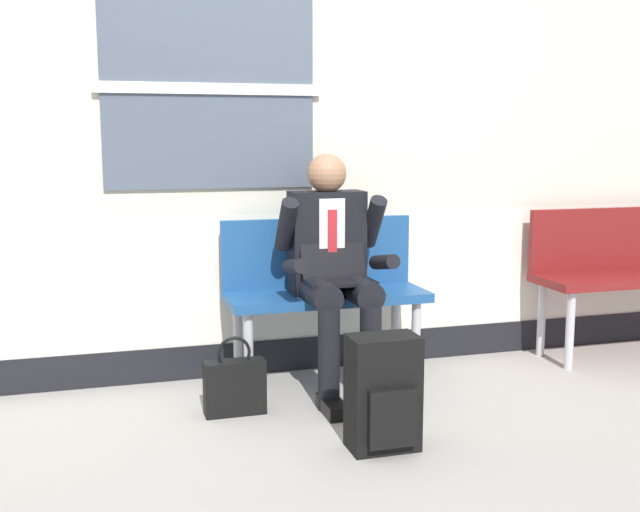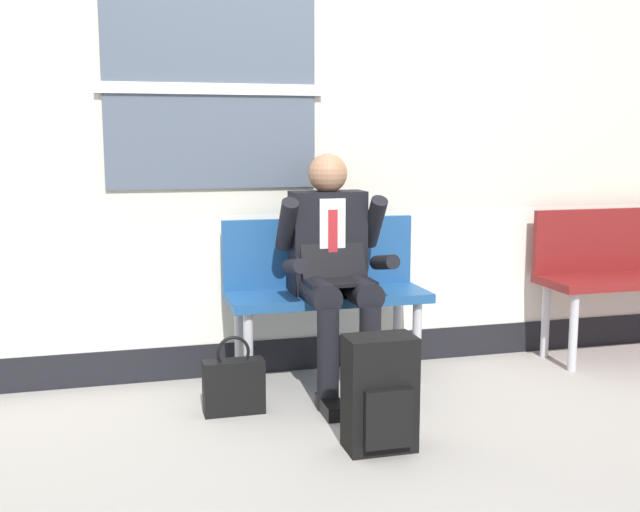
% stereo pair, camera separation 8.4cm
% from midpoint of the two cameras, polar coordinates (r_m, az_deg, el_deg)
% --- Properties ---
extents(ground_plane, '(18.00, 18.00, 0.00)m').
position_cam_midpoint_polar(ground_plane, '(4.12, -0.71, -10.44)').
color(ground_plane, '#9E9991').
extents(station_wall, '(6.06, 0.16, 2.71)m').
position_cam_midpoint_polar(station_wall, '(4.42, -2.63, 8.64)').
color(station_wall, beige).
rests_on(station_wall, ground).
extents(bench_with_person, '(1.09, 0.42, 0.90)m').
position_cam_midpoint_polar(bench_with_person, '(4.28, 0.87, -2.09)').
color(bench_with_person, navy).
rests_on(bench_with_person, ground).
extents(bench_empty, '(1.28, 0.42, 0.91)m').
position_cam_midpoint_polar(bench_empty, '(5.19, 22.62, -0.74)').
color(bench_empty, maroon).
rests_on(bench_empty, ground).
extents(person_seated, '(0.57, 0.70, 1.27)m').
position_cam_midpoint_polar(person_seated, '(4.07, 1.64, -0.72)').
color(person_seated, black).
rests_on(person_seated, ground).
extents(backpack, '(0.30, 0.23, 0.51)m').
position_cam_midpoint_polar(backpack, '(3.42, 5.17, -10.15)').
color(backpack, black).
rests_on(backpack, ground).
extents(handbag, '(0.30, 0.11, 0.39)m').
position_cam_midpoint_polar(handbag, '(3.88, -5.74, -9.45)').
color(handbag, black).
rests_on(handbag, ground).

